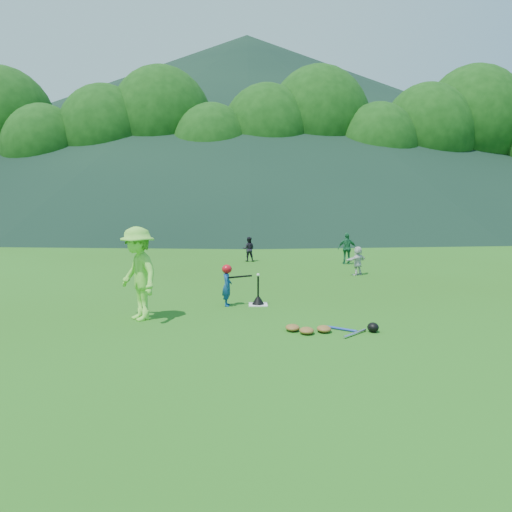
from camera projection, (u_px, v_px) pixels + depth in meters
The scene contains 14 objects.
ground at pixel (258, 305), 12.08m from camera, with size 120.00×120.00×0.00m, color #265814.
home_plate at pixel (258, 304), 12.08m from camera, with size 0.45×0.45×0.02m, color silver.
baseball at pixel (258, 275), 11.99m from camera, with size 0.08×0.08×0.08m, color white.
batter_child at pixel (227, 286), 11.93m from camera, with size 0.36×0.23×0.97m, color navy.
adult_coach at pixel (138, 274), 10.52m from camera, with size 1.28×0.74×1.98m, color #77DB40.
fielder_b at pixel (249, 249), 20.22m from camera, with size 0.49×0.38×1.00m, color black.
fielder_c at pixel (347, 248), 19.42m from camera, with size 0.72×0.30×1.23m, color #1F673E.
fielder_d at pixel (358, 261), 16.69m from camera, with size 0.89×0.28×0.96m, color silver.
batting_tee at pixel (258, 300), 12.06m from camera, with size 0.30×0.30×0.68m.
batter_gear at pixel (228, 270), 11.89m from camera, with size 0.72×0.29×0.33m.
equipment_pile at pixel (324, 329), 9.63m from camera, with size 1.80×0.84×0.19m.
outfield_fence at pixel (249, 221), 39.80m from camera, with size 70.07×0.08×1.33m.
tree_line at pixel (251, 134), 44.71m from camera, with size 70.04×11.40×14.82m.
distant_hills at pixel (206, 129), 91.40m from camera, with size 155.00×140.00×32.00m.
Camera 1 is at (-0.30, -11.85, 2.59)m, focal length 35.00 mm.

